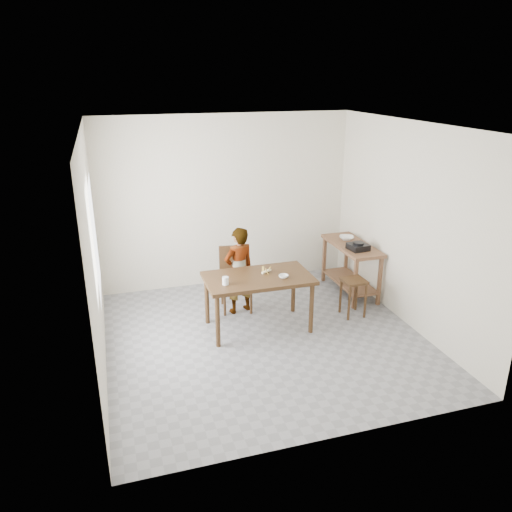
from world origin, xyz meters
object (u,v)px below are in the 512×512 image
object	(u,v)px
dining_table	(258,302)
prep_counter	(350,268)
stool	(353,297)
dining_chair	(236,280)
child	(239,270)

from	to	relation	value
dining_table	prep_counter	xyz separation A→B (m)	(1.72, 0.70, 0.03)
stool	prep_counter	bearing A→B (deg)	66.01
dining_table	dining_chair	bearing A→B (deg)	101.82
dining_table	stool	world-z (taller)	dining_table
prep_counter	stool	distance (m)	0.81
dining_table	stool	xyz separation A→B (m)	(1.40, -0.03, -0.10)
prep_counter	stool	xyz separation A→B (m)	(-0.32, -0.73, -0.13)
dining_table	stool	distance (m)	1.40
prep_counter	dining_chair	xyz separation A→B (m)	(-1.85, -0.06, 0.06)
child	dining_table	bearing A→B (deg)	85.06
prep_counter	stool	world-z (taller)	prep_counter
child	prep_counter	bearing A→B (deg)	168.06
prep_counter	child	size ratio (longest dim) A/B	0.95
dining_table	stool	size ratio (longest dim) A/B	2.56
dining_table	child	xyz separation A→B (m)	(-0.11, 0.56, 0.26)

